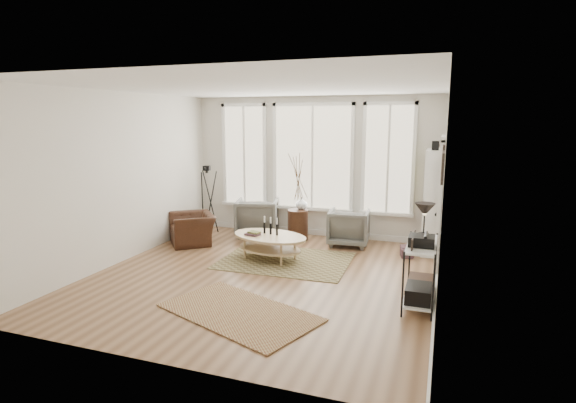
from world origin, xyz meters
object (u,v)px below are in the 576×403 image
at_px(side_table, 298,199).
at_px(accent_chair, 192,229).
at_px(coffee_table, 269,240).
at_px(low_shelf, 421,266).
at_px(bookcase, 433,201).
at_px(armchair_right, 349,227).
at_px(armchair_left, 257,217).

distance_m(side_table, accent_chair, 2.18).
bearing_deg(coffee_table, low_shelf, -23.06).
distance_m(bookcase, armchair_right, 1.64).
bearing_deg(armchair_right, armchair_left, -7.04).
xyz_separation_m(armchair_left, armchair_right, (1.98, -0.08, -0.04)).
height_order(side_table, accent_chair, side_table).
bearing_deg(low_shelf, accent_chair, 160.42).
xyz_separation_m(coffee_table, side_table, (0.07, 1.41, 0.50)).
xyz_separation_m(bookcase, armchair_right, (-1.53, -0.04, -0.60)).
relative_size(low_shelf, accent_chair, 1.43).
bearing_deg(accent_chair, coffee_table, 35.46).
bearing_deg(low_shelf, side_table, 135.21).
distance_m(low_shelf, coffee_table, 2.84).
xyz_separation_m(bookcase, coffee_table, (-2.66, -1.41, -0.61)).
height_order(bookcase, armchair_right, bookcase).
bearing_deg(armchair_left, accent_chair, 29.78).
xyz_separation_m(armchair_left, side_table, (0.92, -0.05, 0.44)).
bearing_deg(accent_chair, armchair_right, 66.87).
height_order(coffee_table, armchair_right, armchair_right).
height_order(bookcase, coffee_table, bookcase).
height_order(armchair_right, side_table, side_table).
bearing_deg(armchair_left, side_table, 161.10).
xyz_separation_m(coffee_table, accent_chair, (-1.82, 0.46, -0.05)).
xyz_separation_m(coffee_table, armchair_left, (-0.85, 1.46, 0.05)).
xyz_separation_m(bookcase, accent_chair, (-4.48, -0.95, -0.66)).
distance_m(bookcase, side_table, 2.59).
height_order(armchair_right, accent_chair, armchair_right).
xyz_separation_m(bookcase, armchair_left, (-3.51, 0.05, -0.56)).
bearing_deg(side_table, armchair_right, -1.81).
relative_size(low_shelf, armchair_left, 1.50).
relative_size(bookcase, side_table, 1.18).
distance_m(coffee_table, armchair_left, 1.69).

